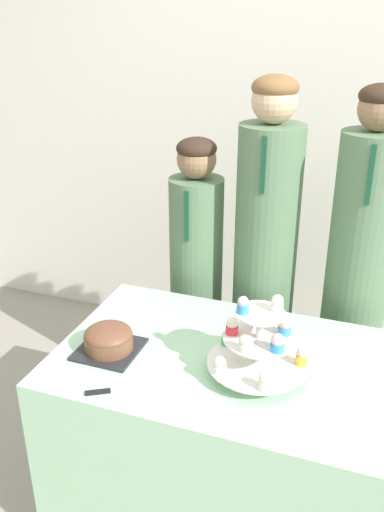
{
  "coord_description": "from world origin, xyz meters",
  "views": [
    {
      "loc": [
        0.34,
        -1.14,
        1.85
      ],
      "look_at": [
        -0.22,
        0.42,
        1.1
      ],
      "focal_mm": 38.0,
      "sensor_mm": 36.0,
      "label": 1
    }
  ],
  "objects": [
    {
      "name": "cupcake_stand",
      "position": [
        0.04,
        0.33,
        0.87
      ],
      "size": [
        0.33,
        0.33,
        0.29
      ],
      "color": "silver",
      "rests_on": "table"
    },
    {
      "name": "wall_back",
      "position": [
        0.0,
        1.76,
        1.35
      ],
      "size": [
        9.0,
        0.06,
        2.7
      ],
      "color": "silver",
      "rests_on": "ground_plane"
    },
    {
      "name": "student_0",
      "position": [
        -0.4,
        0.98,
        0.67
      ],
      "size": [
        0.24,
        0.25,
        1.38
      ],
      "color": "#567556",
      "rests_on": "ground_plane"
    },
    {
      "name": "student_2",
      "position": [
        0.3,
        0.98,
        0.78
      ],
      "size": [
        0.26,
        0.26,
        1.62
      ],
      "color": "#567556",
      "rests_on": "ground_plane"
    },
    {
      "name": "cake_knife",
      "position": [
        -0.36,
        0.08,
        0.75
      ],
      "size": [
        0.24,
        0.15,
        0.01
      ],
      "rotation": [
        0.0,
        0.0,
        0.53
      ],
      "color": "silver",
      "rests_on": "table"
    },
    {
      "name": "student_1",
      "position": [
        -0.09,
        0.98,
        0.79
      ],
      "size": [
        0.27,
        0.27,
        1.64
      ],
      "color": "#567556",
      "rests_on": "ground_plane"
    },
    {
      "name": "table",
      "position": [
        0.0,
        0.38,
        0.38
      ],
      "size": [
        1.34,
        0.76,
        0.75
      ],
      "color": "#A8DBB2",
      "rests_on": "ground_plane"
    },
    {
      "name": "round_cake",
      "position": [
        -0.48,
        0.28,
        0.8
      ],
      "size": [
        0.21,
        0.21,
        0.1
      ],
      "color": "#232328",
      "rests_on": "table"
    }
  ]
}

